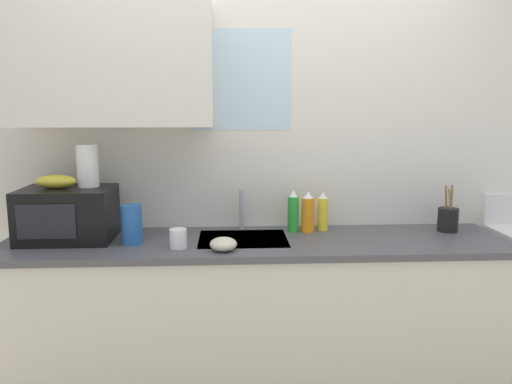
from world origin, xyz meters
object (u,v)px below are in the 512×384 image
(mug_white, at_px, (178,238))
(utensil_crock, at_px, (448,219))
(paper_towel_roll, at_px, (88,166))
(dish_soap_bottle_orange, at_px, (308,213))
(small_bowl, at_px, (223,244))
(banana_bunch, at_px, (56,182))
(cereal_canister, at_px, (131,224))
(microwave, at_px, (68,214))
(dish_soap_bottle_green, at_px, (293,212))
(dish_soap_bottle_yellow, at_px, (323,212))

(mug_white, distance_m, utensil_crock, 1.48)
(paper_towel_roll, height_order, dish_soap_bottle_orange, paper_towel_roll)
(paper_towel_roll, bearing_deg, small_bowl, -23.22)
(dish_soap_bottle_orange, distance_m, utensil_crock, 0.77)
(banana_bunch, xyz_separation_m, utensil_crock, (2.08, 0.07, -0.24))
(cereal_canister, bearing_deg, microwave, 163.87)
(utensil_crock, bearing_deg, microwave, -177.99)
(mug_white, relative_size, small_bowl, 0.73)
(dish_soap_bottle_green, bearing_deg, paper_towel_roll, -176.73)
(dish_soap_bottle_green, bearing_deg, utensil_crock, -2.80)
(paper_towel_roll, xyz_separation_m, dish_soap_bottle_orange, (1.16, 0.05, -0.27))
(small_bowl, bearing_deg, paper_towel_roll, 156.78)
(dish_soap_bottle_green, relative_size, small_bowl, 1.77)
(dish_soap_bottle_orange, xyz_separation_m, mug_white, (-0.68, -0.29, -0.06))
(paper_towel_roll, xyz_separation_m, dish_soap_bottle_yellow, (1.25, 0.09, -0.28))
(microwave, height_order, cereal_canister, microwave)
(microwave, distance_m, dish_soap_bottle_green, 1.19)
(microwave, relative_size, dish_soap_bottle_orange, 2.05)
(microwave, bearing_deg, utensil_crock, 2.01)
(microwave, bearing_deg, mug_white, -18.00)
(dish_soap_bottle_yellow, bearing_deg, small_bowl, -144.95)
(cereal_canister, distance_m, mug_white, 0.26)
(dish_soap_bottle_yellow, relative_size, utensil_crock, 0.84)
(dish_soap_bottle_yellow, bearing_deg, banana_bunch, -174.48)
(mug_white, height_order, small_bowl, mug_white)
(paper_towel_roll, bearing_deg, dish_soap_bottle_green, 3.27)
(dish_soap_bottle_yellow, bearing_deg, cereal_canister, -166.88)
(microwave, bearing_deg, banana_bunch, 178.20)
(dish_soap_bottle_green, bearing_deg, mug_white, -153.31)
(paper_towel_roll, xyz_separation_m, dish_soap_bottle_green, (1.08, 0.06, -0.27))
(microwave, distance_m, paper_towel_roll, 0.27)
(microwave, bearing_deg, dish_soap_bottle_orange, 4.65)
(dish_soap_bottle_green, xyz_separation_m, dish_soap_bottle_yellow, (0.17, 0.02, -0.01))
(paper_towel_roll, bearing_deg, banana_bunch, -161.57)
(microwave, relative_size, utensil_crock, 1.77)
(microwave, relative_size, dish_soap_bottle_green, 2.00)
(paper_towel_roll, height_order, small_bowl, paper_towel_roll)
(dish_soap_bottle_green, xyz_separation_m, small_bowl, (-0.38, -0.36, -0.08))
(small_bowl, bearing_deg, dish_soap_bottle_orange, 37.31)
(dish_soap_bottle_yellow, bearing_deg, utensil_crock, -5.45)
(paper_towel_roll, relative_size, dish_soap_bottle_green, 0.96)
(microwave, distance_m, small_bowl, 0.84)
(dish_soap_bottle_yellow, height_order, small_bowl, dish_soap_bottle_yellow)
(paper_towel_roll, relative_size, dish_soap_bottle_yellow, 1.02)
(banana_bunch, xyz_separation_m, dish_soap_bottle_yellow, (1.40, 0.14, -0.20))
(dish_soap_bottle_green, relative_size, cereal_canister, 1.16)
(mug_white, xyz_separation_m, utensil_crock, (1.45, 0.26, 0.02))
(utensil_crock, bearing_deg, small_bowl, -165.47)
(paper_towel_roll, relative_size, mug_white, 2.32)
(microwave, distance_m, dish_soap_bottle_yellow, 1.36)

